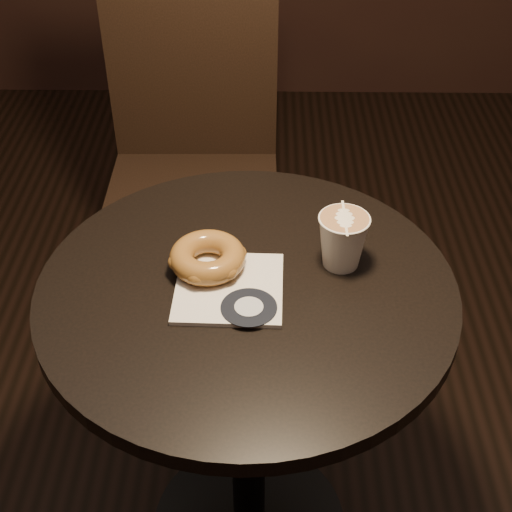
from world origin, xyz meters
The scene contains 5 objects.
cafe_table centered at (0.00, 0.00, 0.55)m, with size 0.70×0.70×0.75m.
chair centered at (-0.16, 0.73, 0.61)m, with size 0.44×0.44×1.10m.
pastry_bag centered at (-0.03, -0.02, 0.75)m, with size 0.17×0.17×0.01m, color silver.
doughnut centered at (-0.07, 0.03, 0.78)m, with size 0.13×0.13×0.04m, color brown.
latte_cup centered at (0.16, 0.06, 0.80)m, with size 0.09×0.09×0.10m, color white, non-canonical shape.
Camera 1 is at (0.03, -0.89, 1.53)m, focal length 50.00 mm.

